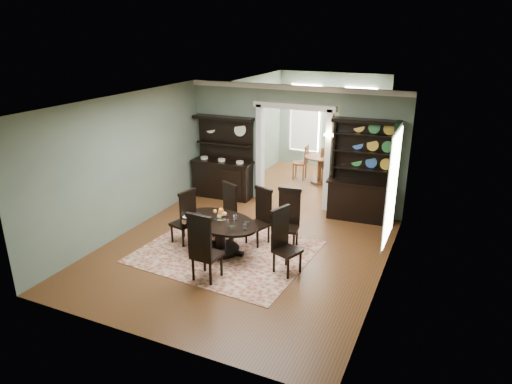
% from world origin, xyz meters
% --- Properties ---
extents(room, '(5.51, 6.01, 3.01)m').
position_xyz_m(room, '(0.00, 0.04, 1.58)').
color(room, brown).
rests_on(room, ground).
extents(parlor, '(3.51, 3.50, 3.01)m').
position_xyz_m(parlor, '(0.00, 5.53, 1.52)').
color(parlor, brown).
rests_on(parlor, ground).
extents(doorway_trim, '(2.08, 0.25, 2.57)m').
position_xyz_m(doorway_trim, '(0.00, 3.00, 1.62)').
color(doorway_trim, silver).
rests_on(doorway_trim, floor).
extents(right_window, '(0.15, 1.47, 2.12)m').
position_xyz_m(right_window, '(2.69, 0.93, 1.60)').
color(right_window, white).
rests_on(right_window, wall_right).
extents(wall_sconce, '(0.27, 0.21, 0.21)m').
position_xyz_m(wall_sconce, '(0.95, 2.85, 1.89)').
color(wall_sconce, '#AC8D2E').
rests_on(wall_sconce, back_wall_right).
extents(rug, '(3.45, 2.97, 0.01)m').
position_xyz_m(rug, '(-0.28, -0.10, 0.01)').
color(rug, maroon).
rests_on(rug, floor).
extents(dining_table, '(2.00, 2.00, 0.69)m').
position_xyz_m(dining_table, '(-0.39, -0.14, 0.48)').
color(dining_table, black).
rests_on(dining_table, rug).
extents(centerpiece, '(1.47, 0.94, 0.24)m').
position_xyz_m(centerpiece, '(-0.37, -0.12, 0.76)').
color(centerpiece, white).
rests_on(centerpiece, dining_table).
extents(chair_far_left, '(0.57, 0.56, 1.20)m').
position_xyz_m(chair_far_left, '(-0.59, 0.57, 0.63)').
color(chair_far_left, black).
rests_on(chair_far_left, rug).
extents(chair_far_mid, '(0.56, 0.54, 1.20)m').
position_xyz_m(chair_far_mid, '(0.17, 0.62, 0.63)').
color(chair_far_mid, black).
rests_on(chair_far_mid, rug).
extents(chair_far_right, '(0.53, 0.51, 1.26)m').
position_xyz_m(chair_far_right, '(0.76, 0.67, 0.66)').
color(chair_far_right, black).
rests_on(chair_far_right, rug).
extents(chair_end_left, '(0.51, 0.53, 1.20)m').
position_xyz_m(chair_end_left, '(-1.21, -0.10, 0.63)').
color(chair_end_left, black).
rests_on(chair_end_left, rug).
extents(chair_end_right, '(0.57, 0.58, 1.24)m').
position_xyz_m(chair_end_right, '(1.03, -0.32, 0.65)').
color(chair_end_right, black).
rests_on(chair_end_right, rug).
extents(chair_near, '(0.51, 0.49, 1.32)m').
position_xyz_m(chair_near, '(-0.11, -1.26, 0.69)').
color(chair_near, black).
rests_on(chair_near, rug).
extents(sideboard, '(1.65, 0.66, 2.14)m').
position_xyz_m(sideboard, '(-1.85, 2.75, 0.75)').
color(sideboard, black).
rests_on(sideboard, floor).
extents(welsh_dresser, '(1.55, 0.66, 2.36)m').
position_xyz_m(welsh_dresser, '(1.77, 2.74, 0.85)').
color(welsh_dresser, black).
rests_on(welsh_dresser, floor).
extents(parlor_table, '(0.87, 0.87, 0.80)m').
position_xyz_m(parlor_table, '(0.15, 4.86, 0.52)').
color(parlor_table, '#5B331A').
rests_on(parlor_table, parlor_floor).
extents(parlor_chair_left, '(0.44, 0.44, 1.04)m').
position_xyz_m(parlor_chair_left, '(-0.42, 4.99, 0.55)').
color(parlor_chair_left, '#5B331A').
rests_on(parlor_chair_left, parlor_floor).
extents(parlor_chair_right, '(0.48, 0.47, 1.06)m').
position_xyz_m(parlor_chair_right, '(0.38, 4.90, 0.57)').
color(parlor_chair_right, '#5B331A').
rests_on(parlor_chair_right, parlor_floor).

